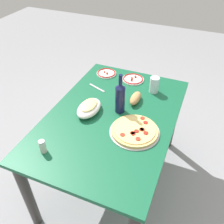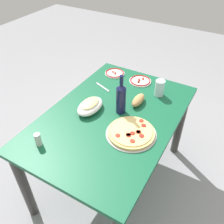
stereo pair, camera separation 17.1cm
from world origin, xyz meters
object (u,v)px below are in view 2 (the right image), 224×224
object	(u,v)px
pepperoni_pizza	(131,133)
side_plate_near	(115,73)
baked_pasta_dish	(90,106)
water_glass	(160,88)
bread_loaf	(138,100)
dining_table	(112,128)
wine_bottle	(121,98)
spice_shaker	(38,140)
side_plate_far	(140,81)

from	to	relation	value
pepperoni_pizza	side_plate_near	distance (m)	0.78
baked_pasta_dish	water_glass	world-z (taller)	water_glass
pepperoni_pizza	bread_loaf	size ratio (longest dim) A/B	1.99
dining_table	side_plate_near	world-z (taller)	side_plate_near
baked_pasta_dish	side_plate_near	size ratio (longest dim) A/B	1.38
bread_loaf	water_glass	bearing A→B (deg)	153.26
wine_bottle	spice_shaker	distance (m)	0.61
wine_bottle	side_plate_near	bearing A→B (deg)	-146.01
water_glass	dining_table	bearing A→B (deg)	-25.78
water_glass	bread_loaf	xyz separation A→B (m)	(0.19, -0.09, -0.03)
wine_bottle	side_plate_near	distance (m)	0.55
side_plate_far	bread_loaf	bearing A→B (deg)	21.75
dining_table	side_plate_near	bearing A→B (deg)	-152.50
dining_table	wine_bottle	size ratio (longest dim) A/B	4.33
bread_loaf	spice_shaker	size ratio (longest dim) A/B	1.92
water_glass	spice_shaker	distance (m)	0.98
water_glass	side_plate_far	size ratio (longest dim) A/B	0.70
dining_table	wine_bottle	world-z (taller)	wine_bottle
pepperoni_pizza	side_plate_far	distance (m)	0.65
baked_pasta_dish	water_glass	bearing A→B (deg)	140.04
dining_table	wine_bottle	xyz separation A→B (m)	(-0.07, 0.03, 0.24)
baked_pasta_dish	side_plate_far	distance (m)	0.56
baked_pasta_dish	side_plate_far	size ratio (longest dim) A/B	1.29
dining_table	side_plate_far	xyz separation A→B (m)	(-0.51, -0.01, 0.13)
dining_table	baked_pasta_dish	xyz separation A→B (m)	(0.03, -0.17, 0.16)
bread_loaf	spice_shaker	world-z (taller)	spice_shaker
bread_loaf	dining_table	bearing A→B (deg)	-24.95
wine_bottle	bread_loaf	world-z (taller)	wine_bottle
dining_table	pepperoni_pizza	xyz separation A→B (m)	(0.10, 0.20, 0.13)
pepperoni_pizza	bread_loaf	xyz separation A→B (m)	(-0.32, -0.10, 0.02)
pepperoni_pizza	side_plate_near	xyz separation A→B (m)	(-0.62, -0.47, -0.01)
side_plate_far	spice_shaker	bearing A→B (deg)	-13.66
wine_bottle	bread_loaf	size ratio (longest dim) A/B	1.81
side_plate_near	bread_loaf	size ratio (longest dim) A/B	1.05
baked_pasta_dish	dining_table	bearing A→B (deg)	99.58
side_plate_far	bread_loaf	size ratio (longest dim) A/B	1.12
pepperoni_pizza	wine_bottle	distance (m)	0.26
side_plate_far	spice_shaker	distance (m)	1.01
bread_loaf	spice_shaker	distance (m)	0.78
water_glass	side_plate_near	world-z (taller)	water_glass
pepperoni_pizza	side_plate_near	bearing A→B (deg)	-142.62
water_glass	spice_shaker	bearing A→B (deg)	-27.06
pepperoni_pizza	side_plate_far	world-z (taller)	pepperoni_pizza
baked_pasta_dish	side_plate_far	xyz separation A→B (m)	(-0.54, 0.15, -0.03)
baked_pasta_dish	side_plate_near	world-z (taller)	baked_pasta_dish
side_plate_near	spice_shaker	xyz separation A→B (m)	(0.98, 0.01, 0.03)
side_plate_far	wine_bottle	bearing A→B (deg)	6.12
spice_shaker	bread_loaf	bearing A→B (deg)	152.85
baked_pasta_dish	spice_shaker	world-z (taller)	spice_shaker
side_plate_near	bread_loaf	bearing A→B (deg)	51.45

